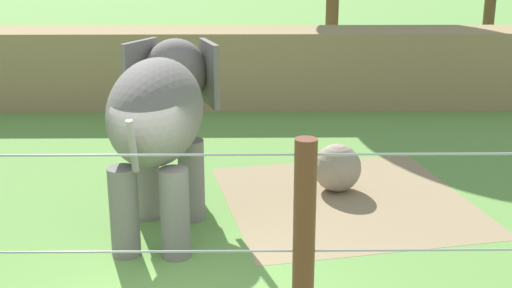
% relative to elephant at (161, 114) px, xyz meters
% --- Properties ---
extents(dirt_patch, '(5.37, 5.41, 0.01)m').
position_rel_elephant_xyz_m(dirt_patch, '(3.34, 1.22, -2.04)').
color(dirt_patch, '#937F5B').
rests_on(dirt_patch, ground).
extents(embankment_wall, '(36.00, 1.80, 2.20)m').
position_rel_elephant_xyz_m(embankment_wall, '(0.53, 8.70, -0.95)').
color(embankment_wall, '#997F56').
rests_on(embankment_wall, ground).
extents(elephant, '(1.86, 4.17, 3.09)m').
position_rel_elephant_xyz_m(elephant, '(0.00, 0.00, 0.00)').
color(elephant, slate).
rests_on(elephant, ground).
extents(enrichment_ball, '(0.95, 0.95, 0.95)m').
position_rel_elephant_xyz_m(enrichment_ball, '(3.21, 1.74, -1.57)').
color(enrichment_ball, gray).
rests_on(enrichment_ball, ground).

